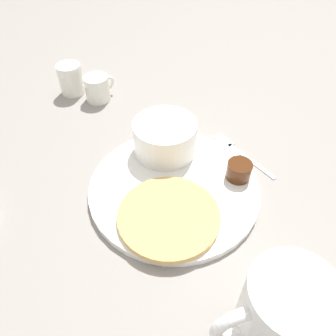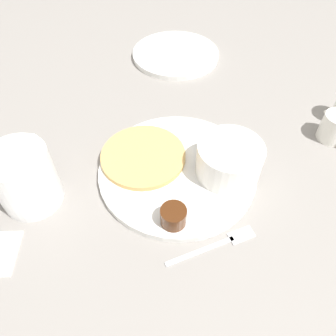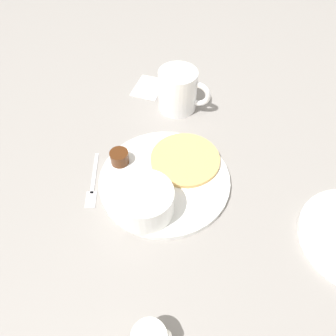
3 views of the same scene
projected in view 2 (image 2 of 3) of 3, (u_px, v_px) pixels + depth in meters
The scene contains 10 objects.
ground_plane at pixel (177, 173), 0.57m from camera, with size 4.00×4.00×0.00m, color gray.
plate at pixel (177, 171), 0.56m from camera, with size 0.27×0.27×0.01m.
pancake_stack at pixel (143, 156), 0.57m from camera, with size 0.15×0.15×0.01m.
bowl at pixel (229, 159), 0.53m from camera, with size 0.11×0.11×0.06m.
syrup_cup at pixel (173, 216), 0.48m from camera, with size 0.04×0.04×0.03m.
butter_ramekin at pixel (241, 174), 0.53m from camera, with size 0.04×0.04×0.04m.
coffee_mug at pixel (25, 177), 0.49m from camera, with size 0.09×0.13×0.10m.
creamer_pitcher_near at pixel (335, 127), 0.60m from camera, with size 0.05×0.07×0.05m.
fork at pixel (221, 243), 0.48m from camera, with size 0.14×0.06×0.00m.
far_plate at pixel (176, 54), 0.80m from camera, with size 0.21×0.21×0.01m.
Camera 2 is at (-0.02, -0.36, 0.44)m, focal length 35.00 mm.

